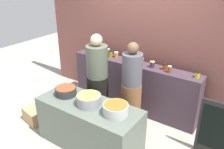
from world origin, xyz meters
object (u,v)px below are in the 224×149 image
at_px(preserve_jar_2, 97,51).
at_px(preserve_jar_5, 116,55).
at_px(preserve_jar_4, 111,54).
at_px(cooking_pot_center, 89,100).
at_px(cook_with_tongs, 98,84).
at_px(cooking_pot_left, 66,91).
at_px(cooking_pot_right, 116,109).
at_px(preserve_jar_8, 152,64).
at_px(chalkboard_sign, 216,131).
at_px(preserve_jar_11, 198,75).
at_px(cook_in_cap, 131,92).
at_px(preserve_jar_3, 108,52).
at_px(bread_crate, 35,115).
at_px(preserve_jar_0, 87,48).
at_px(preserve_jar_6, 137,60).
at_px(preserve_jar_1, 93,49).
at_px(preserve_jar_10, 170,69).
at_px(preserve_jar_7, 142,61).
at_px(preserve_jar_9, 165,67).

xyz_separation_m(preserve_jar_2, preserve_jar_5, (0.47, 0.04, -0.01)).
bearing_deg(preserve_jar_4, preserve_jar_2, 179.66).
height_order(cooking_pot_center, cook_with_tongs, cook_with_tongs).
height_order(cooking_pot_left, cooking_pot_right, cooking_pot_right).
bearing_deg(preserve_jar_8, chalkboard_sign, -21.03).
distance_m(preserve_jar_11, cooking_pot_right, 1.59).
xyz_separation_m(preserve_jar_8, cooking_pot_right, (0.10, -1.37, -0.22)).
relative_size(preserve_jar_5, cook_in_cap, 0.07).
bearing_deg(preserve_jar_3, preserve_jar_2, -168.05).
bearing_deg(bread_crate, preserve_jar_3, 67.97).
height_order(preserve_jar_3, preserve_jar_4, preserve_jar_3).
relative_size(preserve_jar_0, preserve_jar_11, 1.18).
distance_m(cooking_pot_right, cook_in_cap, 0.79).
bearing_deg(cooking_pot_left, preserve_jar_8, 56.47).
bearing_deg(preserve_jar_6, cook_in_cap, -67.24).
height_order(preserve_jar_4, cook_in_cap, cook_in_cap).
bearing_deg(cooking_pot_left, preserve_jar_1, 110.86).
xyz_separation_m(cooking_pot_center, chalkboard_sign, (1.73, 0.87, -0.38)).
height_order(preserve_jar_0, preserve_jar_4, preserve_jar_4).
bearing_deg(cook_with_tongs, bread_crate, -142.97).
xyz_separation_m(preserve_jar_1, cooking_pot_right, (1.54, -1.42, -0.22)).
bearing_deg(cooking_pot_left, cook_with_tongs, 73.28).
bearing_deg(preserve_jar_10, cook_in_cap, -127.82).
relative_size(preserve_jar_4, cook_with_tongs, 0.08).
bearing_deg(bread_crate, cooking_pot_left, 8.68).
relative_size(preserve_jar_5, chalkboard_sign, 0.12).
xyz_separation_m(preserve_jar_10, chalkboard_sign, (0.99, -0.47, -0.60)).
xyz_separation_m(preserve_jar_4, preserve_jar_7, (0.71, 0.02, -0.01)).
relative_size(preserve_jar_1, cook_with_tongs, 0.08).
distance_m(preserve_jar_4, preserve_jar_9, 1.20).
bearing_deg(cooking_pot_right, cook_with_tongs, 142.50).
xyz_separation_m(preserve_jar_4, preserve_jar_8, (0.96, -0.02, -0.01)).
bearing_deg(preserve_jar_8, cooking_pot_left, -123.53).
height_order(preserve_jar_1, preserve_jar_2, same).
height_order(preserve_jar_2, cook_in_cap, cook_in_cap).
distance_m(preserve_jar_1, cooking_pot_right, 2.11).
bearing_deg(cook_in_cap, cook_with_tongs, -168.06).
bearing_deg(preserve_jar_2, cook_in_cap, -27.05).
bearing_deg(preserve_jar_11, chalkboard_sign, -46.11).
height_order(preserve_jar_2, chalkboard_sign, preserve_jar_2).
distance_m(preserve_jar_7, cook_in_cap, 0.75).
relative_size(preserve_jar_8, cook_in_cap, 0.07).
relative_size(preserve_jar_10, cooking_pot_left, 0.35).
height_order(preserve_jar_1, preserve_jar_9, preserve_jar_1).
bearing_deg(cooking_pot_left, chalkboard_sign, 20.46).
xyz_separation_m(preserve_jar_2, preserve_jar_6, (0.98, -0.00, -0.00)).
relative_size(preserve_jar_6, preserve_jar_11, 1.23).
bearing_deg(preserve_jar_5, preserve_jar_10, -5.41).
height_order(preserve_jar_8, cooking_pot_right, preserve_jar_8).
xyz_separation_m(preserve_jar_0, preserve_jar_6, (1.26, -0.03, 0.00)).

